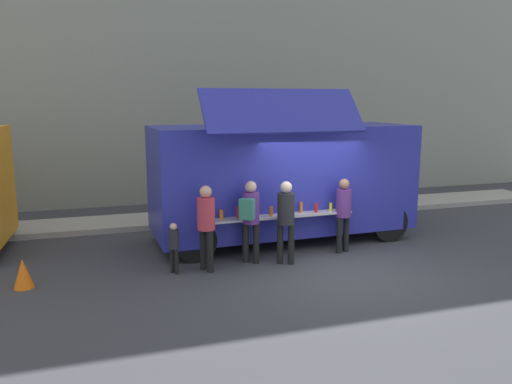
# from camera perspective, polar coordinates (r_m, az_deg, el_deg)

# --- Properties ---
(ground_plane) EXTENTS (60.00, 60.00, 0.00)m
(ground_plane) POSITION_cam_1_polar(r_m,az_deg,el_deg) (10.42, 9.06, -8.64)
(ground_plane) COLOR #38383D
(curb_strip) EXTENTS (28.00, 1.60, 0.15)m
(curb_strip) POSITION_cam_1_polar(r_m,az_deg,el_deg) (14.18, -16.25, -3.50)
(curb_strip) COLOR #9E998E
(curb_strip) RESTS_ON ground
(building_behind) EXTENTS (32.00, 2.40, 10.32)m
(building_behind) POSITION_cam_1_polar(r_m,az_deg,el_deg) (17.82, -14.14, 15.83)
(building_behind) COLOR gray
(building_behind) RESTS_ON ground
(food_truck_main) EXTENTS (6.26, 3.24, 3.62)m
(food_truck_main) POSITION_cam_1_polar(r_m,az_deg,el_deg) (12.08, 3.09, 1.60)
(food_truck_main) COLOR #282DA0
(food_truck_main) RESTS_ON ground
(traffic_cone_orange) EXTENTS (0.36, 0.36, 0.55)m
(traffic_cone_orange) POSITION_cam_1_polar(r_m,az_deg,el_deg) (10.14, -25.03, -8.41)
(traffic_cone_orange) COLOR orange
(traffic_cone_orange) RESTS_ON ground
(trash_bin) EXTENTS (0.60, 0.60, 0.93)m
(trash_bin) POSITION_cam_1_polar(r_m,az_deg,el_deg) (15.83, 12.04, -0.45)
(trash_bin) COLOR #2F5E37
(trash_bin) RESTS_ON ground
(customer_front_ordering) EXTENTS (0.36, 0.36, 1.75)m
(customer_front_ordering) POSITION_cam_1_polar(r_m,az_deg,el_deg) (10.34, 3.43, -2.64)
(customer_front_ordering) COLOR black
(customer_front_ordering) RESTS_ON ground
(customer_mid_with_backpack) EXTENTS (0.50, 0.56, 1.75)m
(customer_mid_with_backpack) POSITION_cam_1_polar(r_m,az_deg,el_deg) (10.34, -0.66, -2.48)
(customer_mid_with_backpack) COLOR black
(customer_mid_with_backpack) RESTS_ON ground
(customer_rear_waiting) EXTENTS (0.35, 0.35, 1.74)m
(customer_rear_waiting) POSITION_cam_1_polar(r_m,az_deg,el_deg) (9.95, -5.71, -3.25)
(customer_rear_waiting) COLOR black
(customer_rear_waiting) RESTS_ON ground
(customer_extra_browsing) EXTENTS (0.34, 0.34, 1.68)m
(customer_extra_browsing) POSITION_cam_1_polar(r_m,az_deg,el_deg) (11.29, 9.95, -1.90)
(customer_extra_browsing) COLOR black
(customer_extra_browsing) RESTS_ON ground
(child_near_queue) EXTENTS (0.21, 0.21, 1.02)m
(child_near_queue) POSITION_cam_1_polar(r_m,az_deg,el_deg) (9.99, -9.36, -5.82)
(child_near_queue) COLOR black
(child_near_queue) RESTS_ON ground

